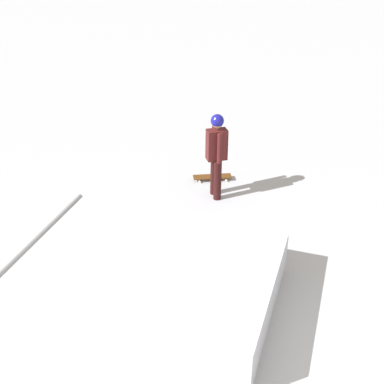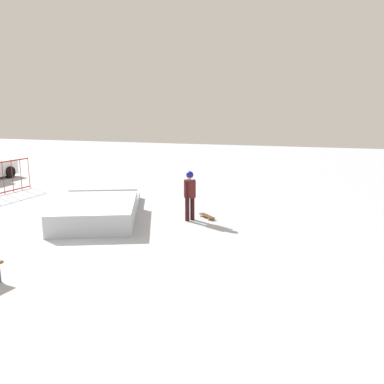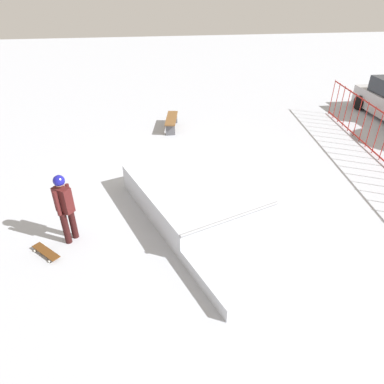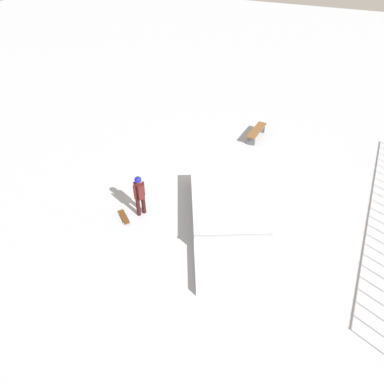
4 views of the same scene
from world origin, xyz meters
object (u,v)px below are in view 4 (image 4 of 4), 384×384
skater (139,193)px  skateboard (124,217)px  skate_ramp (229,216)px  park_bench (257,132)px

skater → skateboard: size_ratio=2.44×
skate_ramp → skater: size_ratio=3.46×
skater → skateboard: skater is taller
skateboard → park_bench: 7.87m
skater → park_bench: size_ratio=1.05×
skate_ramp → park_bench: size_ratio=3.63×
skateboard → park_bench: size_ratio=0.43×
skate_ramp → skateboard: size_ratio=8.44×
skate_ramp → park_bench: skate_ramp is taller
skater → skateboard: bearing=-101.5°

